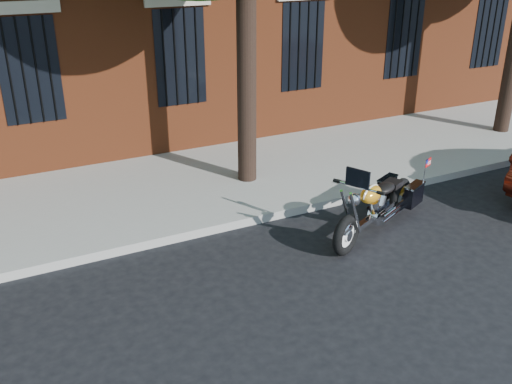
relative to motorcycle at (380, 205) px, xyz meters
name	(u,v)px	position (x,y,z in m)	size (l,w,h in m)	color
ground	(301,257)	(-1.63, -0.22, -0.45)	(120.00, 120.00, 0.00)	black
curb	(260,217)	(-1.63, 1.16, -0.38)	(40.00, 0.16, 0.15)	gray
sidewalk	(217,180)	(-1.63, 3.04, -0.38)	(40.00, 3.60, 0.15)	gray
motorcycle	(380,205)	(0.00, 0.00, 0.00)	(2.56, 1.41, 1.33)	black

